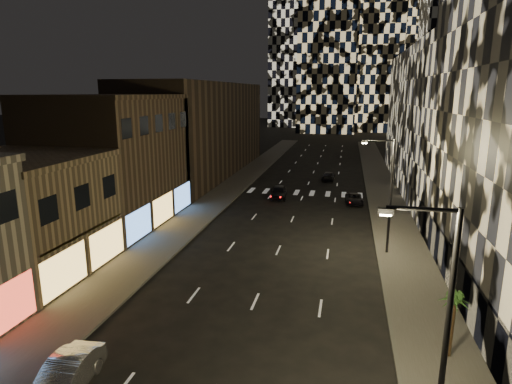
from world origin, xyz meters
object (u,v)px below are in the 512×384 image
at_px(streetlight_near, 440,320).
at_px(car_dark_midlane, 279,192).
at_px(car_dark_oncoming, 329,176).
at_px(car_dark_rightlane, 354,199).
at_px(car_silver_parked, 65,377).
at_px(palm_tree, 454,303).
at_px(streetlight_far, 388,188).

relative_size(streetlight_near, car_dark_midlane, 2.00).
relative_size(car_dark_oncoming, car_dark_rightlane, 1.04).
distance_m(car_dark_oncoming, car_dark_rightlane, 13.72).
bearing_deg(car_dark_midlane, car_dark_oncoming, 61.16).
xyz_separation_m(car_silver_parked, car_dark_oncoming, (8.86, 48.65, -0.14)).
relative_size(car_silver_parked, car_dark_oncoming, 1.08).
height_order(car_silver_parked, car_dark_rightlane, car_silver_parked).
bearing_deg(palm_tree, car_dark_midlane, 113.59).
bearing_deg(streetlight_far, car_dark_oncoming, 101.15).
relative_size(car_dark_midlane, car_dark_rightlane, 1.10).
relative_size(streetlight_far, car_dark_rightlane, 2.21).
bearing_deg(streetlight_far, car_dark_midlane, 124.03).
relative_size(streetlight_far, car_dark_oncoming, 2.13).
bearing_deg(car_dark_midlane, palm_tree, -71.66).
distance_m(car_silver_parked, car_dark_rightlane, 37.51).
distance_m(car_dark_oncoming, palm_tree, 43.38).
xyz_separation_m(car_dark_rightlane, palm_tree, (4.20, -29.36, 2.35)).
distance_m(streetlight_near, car_dark_oncoming, 49.50).
xyz_separation_m(car_silver_parked, car_dark_midlane, (3.43, 36.21, 0.02)).
bearing_deg(car_dark_oncoming, car_dark_rightlane, 107.12).
relative_size(car_dark_midlane, palm_tree, 1.34).
xyz_separation_m(streetlight_far, car_dark_midlane, (-11.14, 16.49, -4.59)).
xyz_separation_m(car_dark_midlane, car_dark_oncoming, (5.43, 12.44, -0.15)).
xyz_separation_m(streetlight_near, car_dark_midlane, (-11.14, 36.49, -4.59)).
distance_m(streetlight_far, palm_tree, 14.04).
distance_m(streetlight_near, palm_tree, 7.07).
distance_m(car_dark_midlane, car_dark_oncoming, 13.58).
relative_size(car_silver_parked, palm_tree, 1.35).
height_order(streetlight_near, palm_tree, streetlight_near).
bearing_deg(car_silver_parked, streetlight_near, -5.94).
relative_size(car_silver_parked, car_dark_midlane, 1.01).
bearing_deg(car_silver_parked, car_dark_rightlane, 65.87).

